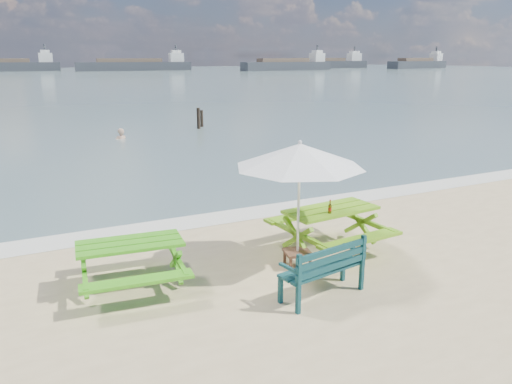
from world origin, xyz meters
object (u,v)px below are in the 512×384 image
patio_umbrella (300,155)px  beer_bottle (330,209)px  picnic_table_right (330,230)px  park_bench (322,280)px  swimmer (121,146)px  side_table (297,258)px  picnic_table_left (131,266)px

patio_umbrella → beer_bottle: 1.32m
picnic_table_right → patio_umbrella: size_ratio=0.80×
park_bench → patio_umbrella: patio_umbrella is taller
patio_umbrella → beer_bottle: patio_umbrella is taller
patio_umbrella → beer_bottle: (0.75, 0.13, -1.08)m
swimmer → patio_umbrella: bearing=-90.5°
side_table → picnic_table_right: bearing=21.4°
picnic_table_left → park_bench: size_ratio=1.33×
picnic_table_right → park_bench: (-1.19, -1.52, -0.14)m
patio_umbrella → park_bench: bearing=-101.9°
picnic_table_right → beer_bottle: (-0.20, -0.24, 0.52)m
picnic_table_left → swimmer: 15.64m
park_bench → picnic_table_left: bearing=148.2°
swimmer → beer_bottle: bearing=-87.7°
park_bench → side_table: size_ratio=2.80×
picnic_table_right → beer_bottle: 0.61m
patio_umbrella → swimmer: patio_umbrella is taller
picnic_table_right → park_bench: size_ratio=1.43×
picnic_table_right → swimmer: picnic_table_right is taller
park_bench → swimmer: size_ratio=0.91×
picnic_table_left → picnic_table_right: bearing=-1.3°
picnic_table_right → patio_umbrella: bearing=-158.6°
side_table → swimmer: 15.81m
picnic_table_left → park_bench: 3.05m
side_table → patio_umbrella: bearing=180.0°
park_bench → patio_umbrella: 2.10m
park_bench → side_table: bearing=78.1°
patio_umbrella → swimmer: 15.98m
beer_bottle → swimmer: size_ratio=0.15×
picnic_table_left → beer_bottle: beer_bottle is taller
beer_bottle → swimmer: bearing=92.3°
patio_umbrella → swimmer: size_ratio=1.63×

